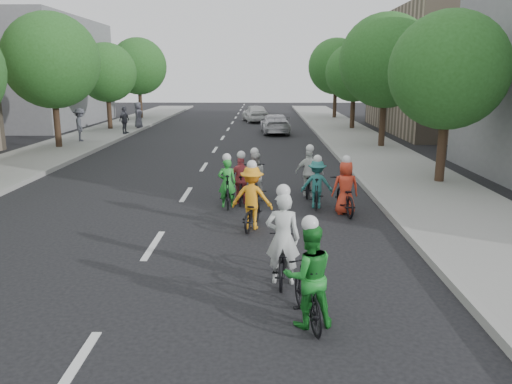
{
  "coord_description": "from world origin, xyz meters",
  "views": [
    {
      "loc": [
        2.53,
        -10.87,
        3.84
      ],
      "look_at": [
        2.35,
        1.16,
        1.0
      ],
      "focal_mm": 35.0,
      "sensor_mm": 36.0,
      "label": 1
    }
  ],
  "objects_px": {
    "cyclist_0": "(282,251)",
    "cyclist_1": "(308,283)",
    "cyclist_7": "(317,187)",
    "follow_car_trail": "(255,113)",
    "spectator_2": "(138,115)",
    "cyclist_8": "(309,178)",
    "spectator_1": "(124,120)",
    "cyclist_2": "(252,203)",
    "follow_car_lead": "(275,124)",
    "cyclist_3": "(242,184)",
    "cyclist_4": "(345,193)",
    "spectator_0": "(80,125)",
    "cyclist_5": "(227,187)",
    "cyclist_6": "(255,181)"
  },
  "relations": [
    {
      "from": "cyclist_8",
      "to": "cyclist_6",
      "type": "bearing_deg",
      "value": 26.33
    },
    {
      "from": "cyclist_7",
      "to": "spectator_2",
      "type": "relative_size",
      "value": 0.88
    },
    {
      "from": "follow_car_trail",
      "to": "spectator_0",
      "type": "relative_size",
      "value": 2.28
    },
    {
      "from": "cyclist_7",
      "to": "cyclist_8",
      "type": "bearing_deg",
      "value": -81.27
    },
    {
      "from": "cyclist_8",
      "to": "cyclist_3",
      "type": "bearing_deg",
      "value": 35.73
    },
    {
      "from": "cyclist_0",
      "to": "cyclist_6",
      "type": "relative_size",
      "value": 0.95
    },
    {
      "from": "cyclist_3",
      "to": "spectator_2",
      "type": "bearing_deg",
      "value": -65.9
    },
    {
      "from": "cyclist_7",
      "to": "cyclist_8",
      "type": "height_order",
      "value": "cyclist_8"
    },
    {
      "from": "cyclist_0",
      "to": "cyclist_1",
      "type": "bearing_deg",
      "value": 106.51
    },
    {
      "from": "spectator_0",
      "to": "cyclist_8",
      "type": "bearing_deg",
      "value": -156.64
    },
    {
      "from": "cyclist_7",
      "to": "cyclist_4",
      "type": "bearing_deg",
      "value": 144.48
    },
    {
      "from": "spectator_1",
      "to": "cyclist_6",
      "type": "bearing_deg",
      "value": -134.41
    },
    {
      "from": "cyclist_4",
      "to": "cyclist_7",
      "type": "height_order",
      "value": "cyclist_4"
    },
    {
      "from": "cyclist_2",
      "to": "follow_car_lead",
      "type": "bearing_deg",
      "value": -82.22
    },
    {
      "from": "cyclist_0",
      "to": "cyclist_4",
      "type": "distance_m",
      "value": 5.2
    },
    {
      "from": "follow_car_trail",
      "to": "cyclist_1",
      "type": "bearing_deg",
      "value": 80.7
    },
    {
      "from": "cyclist_2",
      "to": "spectator_0",
      "type": "bearing_deg",
      "value": -46.97
    },
    {
      "from": "spectator_0",
      "to": "cyclist_3",
      "type": "bearing_deg",
      "value": -164.48
    },
    {
      "from": "cyclist_5",
      "to": "follow_car_lead",
      "type": "height_order",
      "value": "cyclist_5"
    },
    {
      "from": "follow_car_lead",
      "to": "spectator_1",
      "type": "xyz_separation_m",
      "value": [
        -9.61,
        -1.65,
        0.37
      ]
    },
    {
      "from": "follow_car_lead",
      "to": "follow_car_trail",
      "type": "height_order",
      "value": "follow_car_trail"
    },
    {
      "from": "follow_car_trail",
      "to": "spectator_2",
      "type": "height_order",
      "value": "spectator_2"
    },
    {
      "from": "spectator_1",
      "to": "spectator_2",
      "type": "distance_m",
      "value": 3.6
    },
    {
      "from": "cyclist_2",
      "to": "cyclist_5",
      "type": "distance_m",
      "value": 2.29
    },
    {
      "from": "cyclist_5",
      "to": "spectator_2",
      "type": "bearing_deg",
      "value": -74.64
    },
    {
      "from": "cyclist_1",
      "to": "cyclist_3",
      "type": "xyz_separation_m",
      "value": [
        -1.37,
        7.57,
        -0.08
      ]
    },
    {
      "from": "cyclist_8",
      "to": "spectator_1",
      "type": "relative_size",
      "value": 1.01
    },
    {
      "from": "cyclist_6",
      "to": "spectator_2",
      "type": "bearing_deg",
      "value": -69.85
    },
    {
      "from": "cyclist_5",
      "to": "follow_car_lead",
      "type": "relative_size",
      "value": 0.38
    },
    {
      "from": "cyclist_2",
      "to": "follow_car_trail",
      "type": "height_order",
      "value": "cyclist_2"
    },
    {
      "from": "cyclist_6",
      "to": "spectator_2",
      "type": "height_order",
      "value": "spectator_2"
    },
    {
      "from": "cyclist_5",
      "to": "cyclist_7",
      "type": "height_order",
      "value": "cyclist_5"
    },
    {
      "from": "cyclist_3",
      "to": "follow_car_trail",
      "type": "distance_m",
      "value": 26.99
    },
    {
      "from": "cyclist_4",
      "to": "follow_car_lead",
      "type": "distance_m",
      "value": 19.71
    },
    {
      "from": "cyclist_1",
      "to": "follow_car_trail",
      "type": "relative_size",
      "value": 0.42
    },
    {
      "from": "spectator_0",
      "to": "cyclist_0",
      "type": "bearing_deg",
      "value": -171.39
    },
    {
      "from": "cyclist_1",
      "to": "spectator_0",
      "type": "bearing_deg",
      "value": -72.07
    },
    {
      "from": "cyclist_2",
      "to": "spectator_2",
      "type": "height_order",
      "value": "spectator_2"
    },
    {
      "from": "cyclist_2",
      "to": "follow_car_trail",
      "type": "bearing_deg",
      "value": -78.56
    },
    {
      "from": "cyclist_7",
      "to": "follow_car_trail",
      "type": "bearing_deg",
      "value": -79.98
    },
    {
      "from": "cyclist_2",
      "to": "cyclist_6",
      "type": "xyz_separation_m",
      "value": [
        0.01,
        3.05,
        -0.05
      ]
    },
    {
      "from": "cyclist_3",
      "to": "cyclist_4",
      "type": "relative_size",
      "value": 0.86
    },
    {
      "from": "cyclist_2",
      "to": "follow_car_trail",
      "type": "xyz_separation_m",
      "value": [
        -0.41,
        29.53,
        0.07
      ]
    },
    {
      "from": "cyclist_0",
      "to": "spectator_2",
      "type": "relative_size",
      "value": 1.06
    },
    {
      "from": "cyclist_8",
      "to": "spectator_2",
      "type": "relative_size",
      "value": 0.96
    },
    {
      "from": "follow_car_trail",
      "to": "spectator_0",
      "type": "distance_m",
      "value": 16.73
    },
    {
      "from": "cyclist_4",
      "to": "follow_car_trail",
      "type": "xyz_separation_m",
      "value": [
        -2.99,
        28.09,
        0.14
      ]
    },
    {
      "from": "cyclist_8",
      "to": "spectator_1",
      "type": "distance_m",
      "value": 18.95
    },
    {
      "from": "cyclist_4",
      "to": "follow_car_trail",
      "type": "bearing_deg",
      "value": -88.68
    },
    {
      "from": "cyclist_3",
      "to": "cyclist_6",
      "type": "distance_m",
      "value": 0.64
    }
  ]
}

